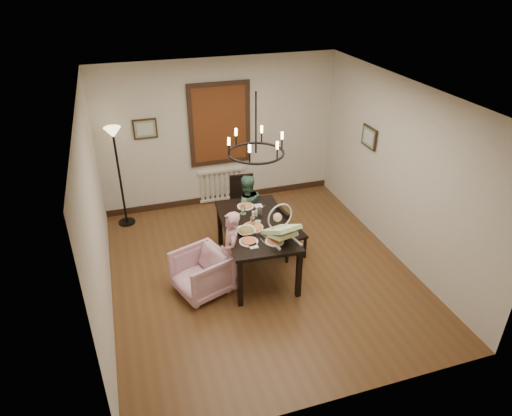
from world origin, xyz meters
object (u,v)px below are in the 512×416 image
floor_lamp (120,179)px  chair_far (244,204)px  chair_right (292,231)px  armchair (201,273)px  seated_man (246,214)px  drinking_glass (252,222)px  dining_table (256,229)px  elderly_woman (232,257)px  baby_bouncer (281,228)px

floor_lamp → chair_far: bearing=-21.7°
chair_right → floor_lamp: size_ratio=0.50×
floor_lamp → chair_right: bearing=-36.6°
armchair → seated_man: 1.54m
chair_far → drinking_glass: size_ratio=6.57×
dining_table → elderly_woman: (-0.47, -0.31, -0.21)m
dining_table → chair_far: bearing=85.9°
dining_table → floor_lamp: (-1.86, 2.04, 0.18)m
elderly_woman → floor_lamp: 2.75m
elderly_woman → baby_bouncer: (0.67, -0.21, 0.49)m
seated_man → armchair: bearing=49.5°
drinking_glass → seated_man: bearing=79.6°
dining_table → baby_bouncer: (0.20, -0.52, 0.27)m
seated_man → floor_lamp: 2.33m
baby_bouncer → drinking_glass: size_ratio=3.91×
elderly_woman → baby_bouncer: baby_bouncer is taller
dining_table → baby_bouncer: baby_bouncer is taller
baby_bouncer → floor_lamp: bearing=116.3°
chair_far → drinking_glass: chair_far is taller
armchair → floor_lamp: size_ratio=0.40×
chair_far → seated_man: (-0.08, -0.40, 0.02)m
elderly_woman → drinking_glass: 0.60m
chair_far → baby_bouncer: size_ratio=1.68×
chair_far → floor_lamp: bearing=161.8°
seated_man → baby_bouncer: size_ratio=1.75×
dining_table → floor_lamp: bearing=136.0°
baby_bouncer → drinking_glass: bearing=107.2°
dining_table → baby_bouncer: size_ratio=3.10×
elderly_woman → seated_man: size_ratio=1.02×
drinking_glass → floor_lamp: bearing=130.6°
chair_far → floor_lamp: floor_lamp is taller
chair_far → seated_man: size_ratio=0.96×
chair_far → baby_bouncer: bearing=-85.4°
dining_table → seated_man: (0.09, 0.83, -0.22)m
seated_man → floor_lamp: (-1.95, 1.21, 0.40)m
drinking_glass → chair_right: bearing=16.4°
drinking_glass → armchair: bearing=-163.0°
floor_lamp → baby_bouncer: bearing=-51.2°
chair_far → armchair: 1.90m
baby_bouncer → dining_table: bearing=98.8°
armchair → floor_lamp: 2.59m
dining_table → seated_man: size_ratio=1.77×
chair_right → drinking_glass: bearing=99.6°
elderly_woman → seated_man: (0.56, 1.14, -0.01)m
chair_far → baby_bouncer: baby_bouncer is taller
chair_right → armchair: size_ratio=1.26×
chair_far → armchair: size_ratio=1.35×
dining_table → baby_bouncer: bearing=-65.0°
baby_bouncer → elderly_woman: bearing=149.9°
elderly_woman → drinking_glass: elderly_woman is taller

